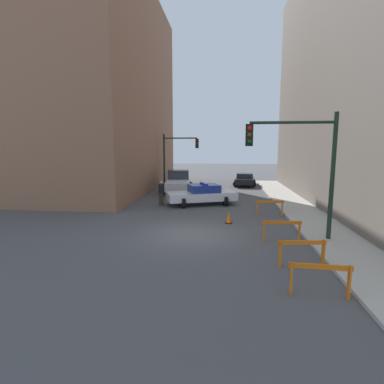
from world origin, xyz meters
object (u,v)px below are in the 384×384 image
Objects in this scene: traffic_light_far at (175,153)px; barrier_corner at (270,205)px; barrier_mid at (302,249)px; traffic_cone at (229,217)px; police_car at (202,194)px; barrier_front at (320,275)px; barrier_back at (282,228)px; pedestrian_crossing at (161,193)px; traffic_light_near at (304,157)px; white_truck at (178,182)px; parked_car_near at (245,179)px.

barrier_corner is at bearing -56.78° from traffic_light_far.
barrier_mid is 7.55m from barrier_corner.
barrier_corner is 3.12m from traffic_cone.
traffic_light_far reaches higher than police_car.
barrier_front and barrier_back have the same top height.
pedestrian_crossing is 1.04× the size of barrier_mid.
barrier_corner is at bearing 92.28° from pedestrian_crossing.
pedestrian_crossing is 6.39m from traffic_cone.
barrier_back is at bearing -158.31° from traffic_light_near.
traffic_light_near reaches higher than barrier_corner.
traffic_light_far is 1.03× the size of police_car.
traffic_light_near is 10.64m from pedestrian_crossing.
barrier_corner reaches higher than traffic_cone.
white_truck is 3.51× the size of barrier_back.
white_truck is (-2.56, 5.72, 0.18)m from police_car.
traffic_cone is (-2.97, 2.58, -3.21)m from traffic_light_near.
traffic_light_near reaches higher than pedestrian_crossing.
barrier_mid is (0.03, 2.04, 0.00)m from barrier_front.
white_truck is 3.51× the size of barrier_corner.
barrier_mid and barrier_back have the same top height.
parked_car_near is at bearing -38.91° from police_car.
parked_car_near is 2.76× the size of barrier_corner.
traffic_light_far reaches higher than barrier_back.
white_truck is 8.56× the size of traffic_cone.
barrier_front and barrier_mid have the same top height.
police_car is 1.14× the size of parked_car_near.
traffic_light_near is at bearing -82.39° from barrier_corner.
traffic_light_near is 3.27× the size of barrier_mid.
traffic_light_far reaches higher than pedestrian_crossing.
traffic_light_near is 0.93× the size of white_truck.
barrier_back is (-0.17, 2.62, 0.00)m from barrier_mid.
pedestrian_crossing is (-2.74, -0.50, 0.14)m from police_car.
white_truck is (-7.34, 13.26, -2.62)m from traffic_light_near.
traffic_light_far reaches higher than barrier_front.
traffic_light_near reaches higher than barrier_back.
pedestrian_crossing is 12.13m from barrier_mid.
barrier_corner is (7.42, -11.32, -2.78)m from traffic_light_far.
traffic_light_near is 3.25× the size of barrier_front.
police_car is (3.25, -8.39, -2.67)m from traffic_light_far.
barrier_back is at bearing -53.26° from traffic_cone.
parked_car_near is 2.76× the size of barrier_front.
traffic_cone is (4.37, -10.68, -0.59)m from white_truck.
parked_car_near is at bearing 19.34° from traffic_light_far.
white_truck is 3.51× the size of barrier_front.
white_truck reaches higher than pedestrian_crossing.
traffic_light_near is 5.08m from traffic_cone.
parked_car_near is 2.78× the size of barrier_mid.
white_truck reaches higher than barrier_front.
barrier_corner is at bearing 97.61° from traffic_light_near.
barrier_back is at bearing -173.83° from police_car.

